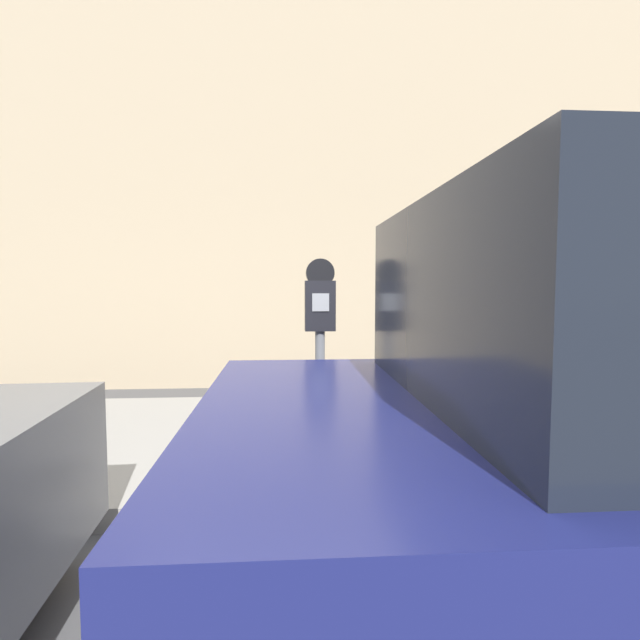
% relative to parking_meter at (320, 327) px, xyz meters
% --- Properties ---
extents(ground_plane, '(60.00, 60.00, 0.00)m').
position_rel_parking_meter_xyz_m(ground_plane, '(0.09, -1.19, -1.15)').
color(ground_plane, '#515154').
extents(sidewalk, '(24.00, 2.80, 0.15)m').
position_rel_parking_meter_xyz_m(sidewalk, '(0.09, 1.01, -1.07)').
color(sidewalk, '#9E9B96').
rests_on(sidewalk, ground_plane).
extents(building_facade, '(24.00, 0.30, 5.90)m').
position_rel_parking_meter_xyz_m(building_facade, '(0.09, 3.76, 1.80)').
color(building_facade, tan).
rests_on(building_facade, ground_plane).
extents(parking_meter, '(0.20, 0.12, 1.43)m').
position_rel_parking_meter_xyz_m(parking_meter, '(0.00, 0.00, 0.00)').
color(parking_meter, slate).
rests_on(parking_meter, sidewalk).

